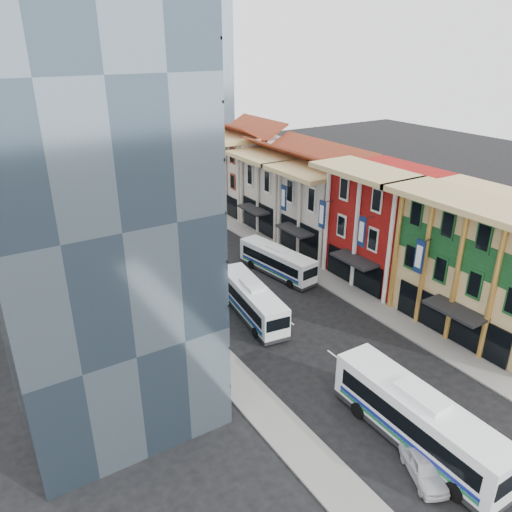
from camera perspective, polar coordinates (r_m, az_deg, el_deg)
ground at (r=37.98m, az=17.38°, el=-16.84°), size 200.00×200.00×0.00m
sidewalk_right at (r=56.25m, az=6.47°, el=-1.68°), size 3.00×90.00×0.15m
sidewalk_left at (r=48.53m, az=-9.61°, el=-6.25°), size 3.00×90.00×0.15m
shophouse_tan at (r=47.44m, az=25.00°, el=-0.99°), size 8.00×14.00×12.00m
shophouse_red at (r=54.14m, az=14.63°, el=3.45°), size 8.00×10.00×12.00m
shophouse_cream_near at (r=60.93m, az=8.14°, el=5.24°), size 8.00×9.00×10.00m
shophouse_cream_mid at (r=67.70m, az=3.24°, el=7.32°), size 8.00×9.00×10.00m
shophouse_cream_far at (r=76.06m, az=-1.37°, el=9.57°), size 8.00×12.00×11.00m
office_tower at (r=38.08m, az=-21.25°, el=8.39°), size 12.00×26.00×30.00m
office_block_far at (r=62.25m, az=-23.86°, el=5.76°), size 10.00×18.00×14.00m
bus_left_near at (r=34.56m, az=18.02°, el=-17.24°), size 3.03×12.64×4.05m
bus_left_far at (r=46.41m, az=-0.47°, el=-5.00°), size 3.97×11.09×3.48m
bus_right at (r=54.64m, az=2.42°, el=-0.52°), size 3.75×10.46×3.28m
sedan_left at (r=33.54m, az=18.62°, el=-21.90°), size 3.23×4.48×1.41m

